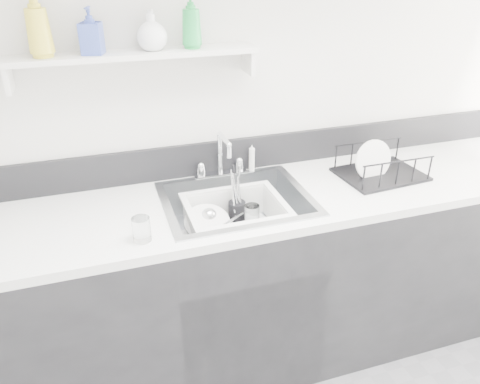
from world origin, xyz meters
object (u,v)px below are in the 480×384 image
object	(u,v)px
sink	(237,217)
dish_rack	(382,163)
counter_run	(237,283)
wash_tub	(235,220)

from	to	relation	value
sink	dish_rack	distance (m)	0.75
sink	dish_rack	xyz separation A→B (m)	(0.73, 0.02, 0.16)
sink	dish_rack	size ratio (longest dim) A/B	1.64
counter_run	sink	xyz separation A→B (m)	(0.00, 0.00, 0.37)
dish_rack	counter_run	bearing A→B (deg)	176.79
counter_run	sink	size ratio (longest dim) A/B	5.00
sink	wash_tub	distance (m)	0.04
dish_rack	wash_tub	bearing A→B (deg)	179.42
wash_tub	counter_run	bearing A→B (deg)	65.34
wash_tub	dish_rack	xyz separation A→B (m)	(0.75, 0.05, 0.15)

